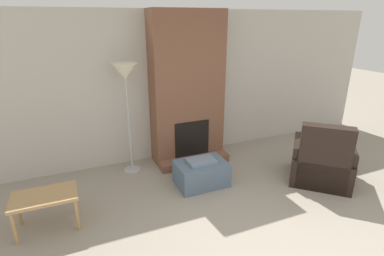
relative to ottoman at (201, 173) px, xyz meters
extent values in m
cube|color=#BCB7AD|center=(0.17, 1.25, 1.11)|extent=(8.36, 0.06, 2.60)
cube|color=brown|center=(0.17, 1.00, 1.11)|extent=(1.26, 0.45, 2.60)
cube|color=brown|center=(0.17, 0.65, -0.13)|extent=(1.26, 0.26, 0.13)
cube|color=black|center=(0.17, 0.77, 0.26)|extent=(0.64, 0.02, 0.64)
cube|color=slate|center=(0.00, 0.00, -0.01)|extent=(0.77, 0.54, 0.37)
cube|color=slate|center=(0.00, 0.00, 0.20)|extent=(0.42, 0.30, 0.05)
cube|color=black|center=(1.81, -0.60, 0.03)|extent=(1.22, 1.22, 0.46)
cube|color=black|center=(1.59, -0.84, 0.32)|extent=(0.66, 0.64, 1.02)
cube|color=black|center=(2.07, -0.84, 0.12)|extent=(0.64, 0.67, 0.63)
cube|color=black|center=(1.55, -0.35, 0.12)|extent=(0.64, 0.67, 0.63)
cube|color=tan|center=(-2.17, -0.21, 0.25)|extent=(0.75, 0.46, 0.04)
cylinder|color=tan|center=(-2.50, -0.40, 0.02)|extent=(0.04, 0.04, 0.43)
cylinder|color=tan|center=(-1.83, -0.40, 0.02)|extent=(0.04, 0.04, 0.43)
cylinder|color=tan|center=(-2.50, -0.02, 0.02)|extent=(0.04, 0.04, 0.43)
cylinder|color=tan|center=(-1.83, -0.02, 0.02)|extent=(0.04, 0.04, 0.43)
cylinder|color=#ADADB2|center=(-0.90, 0.88, -0.19)|extent=(0.28, 0.28, 0.02)
cylinder|color=#ADADB2|center=(-0.90, 0.88, 0.60)|extent=(0.03, 0.03, 1.54)
cone|color=silver|center=(-0.90, 0.88, 1.49)|extent=(0.39, 0.39, 0.25)
camera|label=1|loc=(-1.73, -3.73, 2.25)|focal=28.00mm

